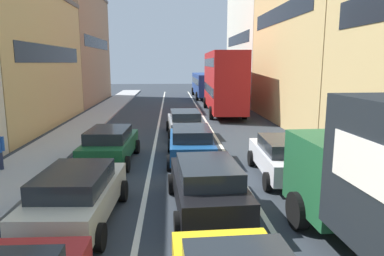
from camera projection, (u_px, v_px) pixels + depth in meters
The scene contains 13 objects.
sidewalk_left at pixel (77, 130), 22.00m from camera, with size 2.60×64.00×0.14m, color #A9A9A9.
lane_stripe_left at pixel (158, 130), 22.31m from camera, with size 0.16×60.00×0.01m, color silver.
lane_stripe_right at pixel (211, 129), 22.51m from camera, with size 0.16×60.00×0.01m, color silver.
building_row_left at pixel (9, 52), 24.46m from camera, with size 7.20×43.90×11.63m.
building_row_right at pixel (327, 32), 24.19m from camera, with size 7.20×43.90×13.69m.
sedan_centre_lane_second at pixel (207, 185), 10.00m from camera, with size 2.25×4.39×1.49m.
wagon_left_lane_second at pixel (77, 194), 9.26m from camera, with size 2.24×4.39×1.49m.
hatchback_centre_lane_third at pixel (191, 143), 15.22m from camera, with size 2.08×4.31×1.49m.
sedan_left_lane_third at pixel (110, 144), 14.99m from camera, with size 2.22×4.38×1.49m.
coupe_centre_lane_fourth at pixel (185, 122), 20.42m from camera, with size 2.22×4.38×1.49m.
sedan_right_lane_behind_truck at pixel (284, 156), 13.00m from camera, with size 2.21×4.37×1.49m.
bus_mid_queue_primary at pixel (224, 80), 29.14m from camera, with size 3.05×10.57×5.06m.
bus_far_queue_secondary at pixel (205, 83), 42.69m from camera, with size 2.84×10.51×2.90m.
Camera 1 is at (-0.85, -2.00, 4.20)m, focal length 33.00 mm.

